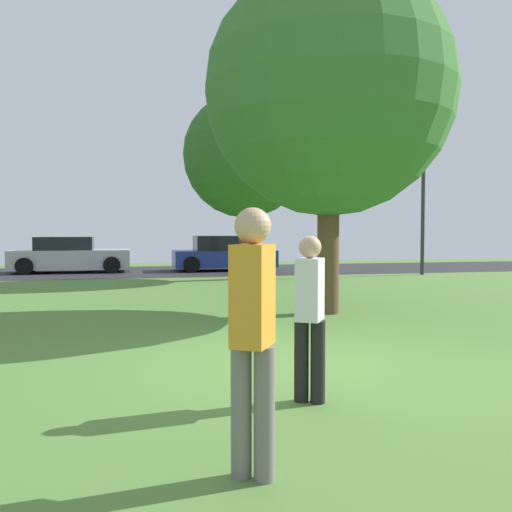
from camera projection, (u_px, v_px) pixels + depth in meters
name	position (u px, v px, depth m)	size (l,w,h in m)	color
ground_plane	(294.00, 362.00, 7.00)	(44.00, 44.00, 0.00)	#547F38
road_strip	(179.00, 271.00, 22.57)	(44.00, 6.40, 0.01)	#28282B
maple_tree_near	(245.00, 156.00, 18.62)	(4.15, 4.15, 6.22)	brown
birch_tree_lone	(329.00, 92.00, 10.89)	(4.85, 4.85, 6.77)	brown
person_thrower	(253.00, 328.00, 3.66)	(0.35, 0.39, 1.79)	slate
person_catcher	(310.00, 312.00, 5.31)	(0.35, 0.39, 1.59)	black
parked_car_silver	(70.00, 256.00, 21.82)	(4.46, 2.02, 1.39)	#B7B7BC
parked_car_blue	(223.00, 255.00, 22.87)	(4.11, 2.09, 1.42)	#233893
street_lamp_post	(423.00, 214.00, 20.71)	(0.14, 0.14, 4.50)	#2D2D33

